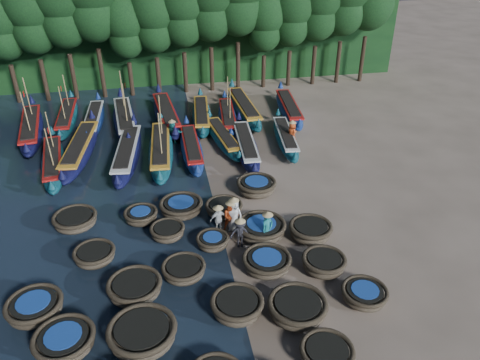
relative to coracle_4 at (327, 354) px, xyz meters
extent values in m
plane|color=gray|center=(-2.45, 9.15, -0.40)|extent=(120.00, 120.00, 0.00)
cube|color=black|center=(-2.45, 32.65, 4.60)|extent=(40.00, 3.00, 10.00)
ellipsoid|color=brown|center=(0.00, 0.00, -0.09)|extent=(1.95, 1.95, 0.62)
torus|color=#3B3223|center=(0.00, 0.00, 0.20)|extent=(1.96, 1.96, 0.19)
cylinder|color=black|center=(0.00, 0.00, 0.24)|extent=(1.48, 1.48, 0.06)
ellipsoid|color=brown|center=(-9.09, 2.25, -0.06)|extent=(2.25, 2.25, 0.67)
torus|color=#3B3223|center=(-9.09, 2.25, 0.25)|extent=(2.27, 2.27, 0.20)
cylinder|color=black|center=(-9.09, 2.25, 0.29)|extent=(1.73, 1.73, 0.06)
cylinder|color=#1A4294|center=(-9.09, 2.25, 0.33)|extent=(1.33, 1.33, 0.04)
ellipsoid|color=brown|center=(-6.33, 2.03, -0.02)|extent=(3.10, 3.10, 0.76)
torus|color=#3B3223|center=(-6.33, 2.03, 0.34)|extent=(2.58, 2.58, 0.23)
cylinder|color=black|center=(-6.33, 2.03, 0.38)|extent=(1.97, 1.97, 0.07)
ellipsoid|color=brown|center=(-2.68, 2.76, -0.04)|extent=(2.11, 2.11, 0.72)
torus|color=#3B3223|center=(-2.68, 2.76, 0.30)|extent=(2.13, 2.13, 0.22)
cylinder|color=black|center=(-2.68, 2.76, 0.35)|extent=(1.60, 1.60, 0.07)
ellipsoid|color=brown|center=(-0.40, 2.22, -0.04)|extent=(2.39, 2.39, 0.72)
torus|color=#3B3223|center=(-0.40, 2.22, 0.30)|extent=(2.37, 2.37, 0.22)
cylinder|color=black|center=(-0.40, 2.22, 0.35)|extent=(1.80, 1.80, 0.07)
ellipsoid|color=brown|center=(2.52, 2.53, -0.12)|extent=(2.25, 2.25, 0.57)
torus|color=#3B3223|center=(2.52, 2.53, 0.15)|extent=(1.91, 1.91, 0.17)
cylinder|color=black|center=(2.52, 2.53, 0.18)|extent=(1.46, 1.46, 0.05)
cylinder|color=#1A4294|center=(2.52, 2.53, 0.22)|extent=(1.12, 1.12, 0.03)
ellipsoid|color=brown|center=(-10.45, 4.19, -0.07)|extent=(2.47, 2.47, 0.66)
torus|color=#3B3223|center=(-10.45, 4.19, 0.25)|extent=(2.24, 2.24, 0.20)
cylinder|color=black|center=(-10.45, 4.19, 0.29)|extent=(1.71, 1.71, 0.06)
cylinder|color=#1A4294|center=(-10.45, 4.19, 0.33)|extent=(1.31, 1.31, 0.04)
ellipsoid|color=brown|center=(-6.62, 4.56, -0.06)|extent=(2.14, 2.14, 0.69)
torus|color=#3B3223|center=(-6.62, 4.56, 0.27)|extent=(2.28, 2.28, 0.21)
cylinder|color=black|center=(-6.62, 4.56, 0.31)|extent=(1.74, 1.74, 0.06)
ellipsoid|color=brown|center=(-4.55, 5.35, -0.09)|extent=(2.22, 2.22, 0.61)
torus|color=#3B3223|center=(-4.55, 5.35, 0.19)|extent=(1.94, 1.94, 0.18)
cylinder|color=black|center=(-4.55, 5.35, 0.23)|extent=(1.47, 1.47, 0.06)
ellipsoid|color=brown|center=(-0.92, 5.14, -0.07)|extent=(2.41, 2.41, 0.65)
torus|color=#3B3223|center=(-0.92, 5.14, 0.23)|extent=(2.20, 2.20, 0.20)
cylinder|color=black|center=(-0.92, 5.14, 0.27)|extent=(1.68, 1.68, 0.06)
cylinder|color=#1A4294|center=(-0.92, 5.14, 0.31)|extent=(1.29, 1.29, 0.04)
ellipsoid|color=brown|center=(1.52, 4.58, -0.05)|extent=(2.18, 2.18, 0.69)
torus|color=#3B3223|center=(1.52, 4.58, 0.27)|extent=(1.98, 1.98, 0.21)
cylinder|color=black|center=(1.52, 4.58, 0.31)|extent=(1.49, 1.49, 0.06)
ellipsoid|color=brown|center=(-8.41, 7.10, -0.10)|extent=(2.16, 2.16, 0.60)
torus|color=#3B3223|center=(-8.41, 7.10, 0.19)|extent=(1.90, 1.90, 0.18)
cylinder|color=black|center=(-8.41, 7.10, 0.22)|extent=(1.44, 1.44, 0.05)
ellipsoid|color=brown|center=(-5.09, 8.27, -0.10)|extent=(2.06, 2.06, 0.61)
torus|color=#3B3223|center=(-5.09, 8.27, 0.19)|extent=(1.72, 1.72, 0.18)
cylinder|color=black|center=(-5.09, 8.27, 0.22)|extent=(1.29, 1.29, 0.06)
ellipsoid|color=brown|center=(-3.05, 7.14, -0.12)|extent=(1.60, 1.60, 0.56)
torus|color=#3B3223|center=(-3.05, 7.14, 0.15)|extent=(1.58, 1.58, 0.17)
cylinder|color=black|center=(-3.05, 7.14, 0.18)|extent=(1.18, 1.18, 0.05)
cylinder|color=#1A4294|center=(-3.05, 7.14, 0.22)|extent=(0.91, 0.91, 0.03)
ellipsoid|color=brown|center=(-0.61, 7.56, -0.04)|extent=(2.53, 2.53, 0.72)
torus|color=#3B3223|center=(-0.61, 7.56, 0.30)|extent=(2.43, 2.43, 0.22)
cylinder|color=black|center=(-0.61, 7.56, 0.35)|extent=(1.86, 1.86, 0.07)
cylinder|color=#1A4294|center=(-0.61, 7.56, 0.39)|extent=(1.43, 1.43, 0.04)
ellipsoid|color=brown|center=(1.68, 6.95, -0.03)|extent=(2.53, 2.53, 0.73)
torus|color=#3B3223|center=(1.68, 6.95, 0.31)|extent=(2.12, 2.12, 0.22)
cylinder|color=black|center=(1.68, 6.95, 0.36)|extent=(1.59, 1.59, 0.07)
ellipsoid|color=brown|center=(-9.57, 10.04, -0.07)|extent=(2.46, 2.46, 0.66)
torus|color=#3B3223|center=(-9.57, 10.04, 0.24)|extent=(2.21, 2.21, 0.20)
cylinder|color=black|center=(-9.57, 10.04, 0.28)|extent=(1.68, 1.68, 0.06)
ellipsoid|color=brown|center=(-6.34, 9.89, -0.10)|extent=(1.68, 1.68, 0.60)
torus|color=#3B3223|center=(-6.34, 9.89, 0.18)|extent=(1.74, 1.74, 0.18)
cylinder|color=black|center=(-6.34, 9.89, 0.22)|extent=(1.31, 1.31, 0.05)
cylinder|color=#1A4294|center=(-6.34, 9.89, 0.26)|extent=(1.01, 1.01, 0.04)
ellipsoid|color=brown|center=(-4.27, 10.22, -0.05)|extent=(2.77, 2.77, 0.69)
torus|color=#3B3223|center=(-4.27, 10.22, 0.27)|extent=(2.28, 2.28, 0.21)
cylinder|color=black|center=(-4.27, 10.22, 0.31)|extent=(1.73, 1.73, 0.06)
cylinder|color=#1A4294|center=(-4.27, 10.22, 0.36)|extent=(1.33, 1.33, 0.04)
ellipsoid|color=brown|center=(-2.09, 9.77, -0.10)|extent=(2.32, 2.32, 0.61)
torus|color=#3B3223|center=(-2.09, 9.77, 0.19)|extent=(1.97, 1.97, 0.18)
cylinder|color=black|center=(-2.09, 9.77, 0.23)|extent=(1.50, 1.50, 0.06)
ellipsoid|color=brown|center=(0.01, 11.47, -0.03)|extent=(2.43, 2.43, 0.74)
torus|color=#3B3223|center=(0.01, 11.47, 0.32)|extent=(2.24, 2.24, 0.22)
cylinder|color=black|center=(0.01, 11.47, 0.36)|extent=(1.69, 1.69, 0.07)
cylinder|color=#1A4294|center=(0.01, 11.47, 0.41)|extent=(1.30, 1.30, 0.04)
ellipsoid|color=#0F5057|center=(-11.55, 16.47, 0.08)|extent=(2.49, 7.84, 0.96)
cone|color=#0F5057|center=(-12.10, 20.20, 0.71)|extent=(0.42, 0.42, 0.58)
cone|color=#0F5057|center=(-11.01, 12.75, 0.66)|extent=(0.42, 0.42, 0.48)
cube|color=#A71714|center=(-11.55, 16.47, 0.49)|extent=(1.87, 6.07, 0.12)
cube|color=black|center=(-11.55, 16.47, 0.57)|extent=(1.50, 5.26, 0.10)
cylinder|color=#997F4C|center=(-11.62, 17.63, 1.63)|extent=(0.07, 0.23, 2.70)
cylinder|color=#997F4C|center=(-11.25, 15.05, 1.63)|extent=(0.07, 0.23, 2.70)
plane|color=red|center=(-11.10, 15.08, 2.81)|extent=(0.00, 0.34, 0.34)
ellipsoid|color=#0F1139|center=(-10.10, 17.86, 0.15)|extent=(2.51, 8.91, 1.10)
cone|color=#0F1139|center=(-9.64, 22.12, 0.86)|extent=(0.48, 0.48, 0.66)
cone|color=#0F1139|center=(-10.55, 13.60, 0.81)|extent=(0.48, 0.48, 0.55)
cube|color=gold|center=(-10.10, 17.86, 0.61)|extent=(1.87, 6.90, 0.13)
cube|color=black|center=(-10.10, 17.86, 0.70)|extent=(1.49, 5.99, 0.11)
ellipsoid|color=#0F1139|center=(-7.13, 16.75, 0.14)|extent=(2.37, 8.69, 1.07)
cone|color=#0F1139|center=(-6.72, 20.91, 0.84)|extent=(0.47, 0.47, 0.64)
cone|color=#0F1139|center=(-7.53, 12.58, 0.78)|extent=(0.47, 0.47, 0.54)
cube|color=silver|center=(-7.13, 16.75, 0.59)|extent=(1.77, 6.73, 0.13)
cube|color=black|center=(-7.13, 16.75, 0.67)|extent=(1.39, 5.85, 0.11)
ellipsoid|color=#0F5057|center=(-5.04, 16.82, 0.14)|extent=(1.96, 8.69, 1.08)
cone|color=#0F5057|center=(-4.84, 21.02, 0.84)|extent=(0.47, 0.47, 0.65)
cone|color=#0F5057|center=(-5.24, 12.61, 0.79)|extent=(0.47, 0.47, 0.54)
cube|color=gold|center=(-5.04, 16.82, 0.59)|extent=(1.45, 6.74, 0.13)
cube|color=black|center=(-5.04, 16.82, 0.68)|extent=(1.12, 5.86, 0.11)
cylinder|color=#997F4C|center=(-4.87, 18.11, 1.87)|extent=(0.08, 0.26, 3.02)
cylinder|color=#997F4C|center=(-5.01, 15.20, 1.87)|extent=(0.08, 0.26, 3.02)
plane|color=red|center=(-4.84, 15.19, 3.18)|extent=(0.00, 0.38, 0.38)
ellipsoid|color=navy|center=(-3.08, 16.88, 0.06)|extent=(1.34, 7.40, 0.92)
cone|color=navy|center=(-3.09, 20.49, 0.67)|extent=(0.41, 0.41, 0.55)
cone|color=navy|center=(-3.08, 13.27, 0.62)|extent=(0.41, 0.41, 0.46)
cube|color=#A71714|center=(-3.08, 16.88, 0.45)|extent=(0.98, 5.73, 0.11)
cube|color=black|center=(-3.08, 16.88, 0.53)|extent=(0.73, 4.99, 0.09)
ellipsoid|color=#0F5057|center=(-0.84, 18.11, 0.05)|extent=(2.24, 7.24, 0.89)
cone|color=#0F5057|center=(-1.31, 21.56, 0.63)|extent=(0.39, 0.39, 0.53)
cone|color=#0F5057|center=(-0.37, 14.67, 0.58)|extent=(0.39, 0.39, 0.45)
cube|color=gold|center=(-0.84, 18.11, 0.42)|extent=(1.67, 5.60, 0.11)
cube|color=black|center=(-0.84, 18.11, 0.49)|extent=(1.34, 4.86, 0.09)
ellipsoid|color=#0F1139|center=(0.43, 16.55, 0.09)|extent=(1.90, 7.87, 0.97)
cone|color=#0F1139|center=(0.67, 20.35, 0.72)|extent=(0.43, 0.43, 0.58)
cone|color=#0F1139|center=(0.19, 12.76, 0.67)|extent=(0.43, 0.43, 0.49)
cube|color=silver|center=(0.43, 16.55, 0.50)|extent=(1.41, 6.09, 0.12)
cube|color=black|center=(0.43, 16.55, 0.58)|extent=(1.09, 5.30, 0.10)
ellipsoid|color=#0F5057|center=(3.32, 17.33, 0.05)|extent=(2.02, 7.20, 0.89)
cone|color=#0F5057|center=(3.68, 20.77, 0.62)|extent=(0.39, 0.39, 0.53)
cone|color=#0F5057|center=(2.95, 13.89, 0.58)|extent=(0.39, 0.39, 0.44)
cube|color=silver|center=(3.32, 17.33, 0.42)|extent=(1.51, 5.57, 0.11)
cube|color=black|center=(3.32, 17.33, 0.49)|extent=(1.20, 4.84, 0.09)
ellipsoid|color=#0F1139|center=(-13.79, 21.79, 0.16)|extent=(2.85, 9.01, 1.11)
cone|color=#0F1139|center=(-14.42, 26.07, 0.88)|extent=(0.49, 0.49, 0.67)
cone|color=#0F1139|center=(-13.17, 17.50, 0.82)|extent=(0.49, 0.49, 0.55)
cube|color=#A71714|center=(-13.79, 21.79, 0.62)|extent=(2.14, 6.97, 0.13)
cube|color=black|center=(-13.79, 21.79, 0.71)|extent=(1.72, 6.05, 0.11)
cylinder|color=#997F4C|center=(-13.88, 23.12, 1.93)|extent=(0.08, 0.26, 3.10)
cylinder|color=#997F4C|center=(-13.45, 20.15, 1.93)|extent=(0.08, 0.26, 3.10)
plane|color=red|center=(-13.28, 20.18, 3.28)|extent=(0.00, 0.39, 0.39)
ellipsoid|color=#0F5057|center=(-11.63, 23.62, 0.09)|extent=(1.59, 7.85, 0.98)
cone|color=#0F5057|center=(-11.72, 27.43, 0.73)|extent=(0.43, 0.43, 0.59)
cone|color=#0F5057|center=(-11.54, 19.81, 0.68)|extent=(0.43, 0.43, 0.49)
cube|color=#A71714|center=(-11.63, 23.62, 0.50)|extent=(1.17, 6.08, 0.12)
cube|color=black|center=(-11.63, 23.62, 0.58)|extent=(0.89, 5.29, 0.10)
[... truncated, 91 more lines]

